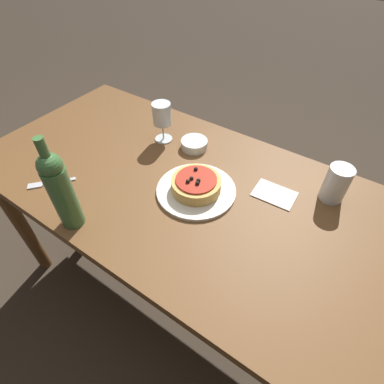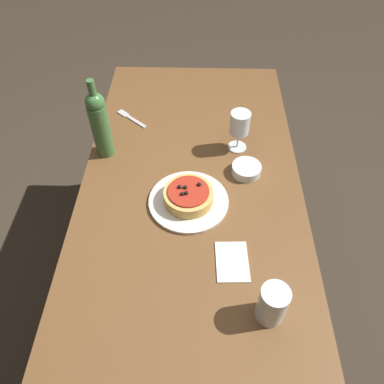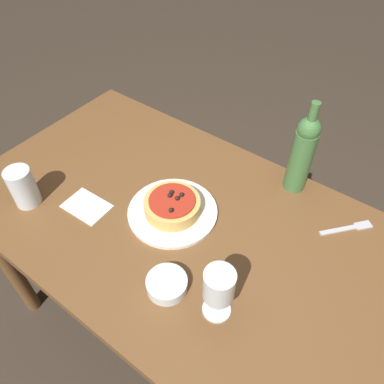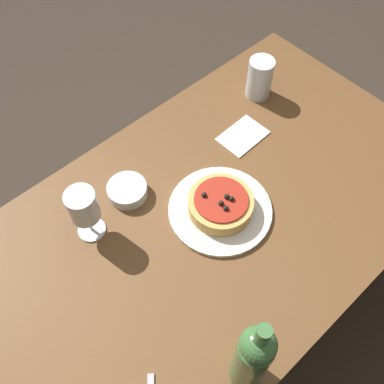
{
  "view_description": "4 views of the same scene",
  "coord_description": "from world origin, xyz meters",
  "px_view_note": "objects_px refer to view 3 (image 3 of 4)",
  "views": [
    {
      "loc": [
        0.5,
        -0.62,
        1.5
      ],
      "look_at": [
        0.12,
        -0.06,
        0.82
      ],
      "focal_mm": 28.0,
      "sensor_mm": 36.0,
      "label": 1
    },
    {
      "loc": [
        0.91,
        0.03,
        1.76
      ],
      "look_at": [
        0.1,
        0.01,
        0.82
      ],
      "focal_mm": 35.0,
      "sensor_mm": 36.0,
      "label": 2
    },
    {
      "loc": [
        -0.39,
        0.55,
        1.64
      ],
      "look_at": [
        0.07,
        -0.07,
        0.83
      ],
      "focal_mm": 35.0,
      "sensor_mm": 36.0,
      "label": 3
    },
    {
      "loc": [
        -0.36,
        -0.41,
        1.78
      ],
      "look_at": [
        0.05,
        0.04,
        0.86
      ],
      "focal_mm": 42.0,
      "sensor_mm": 36.0,
      "label": 4
    }
  ],
  "objects_px": {
    "water_cup": "(23,187)",
    "side_bowl": "(167,284)",
    "wine_glass": "(219,287)",
    "pizza": "(172,205)",
    "dining_table": "(198,249)",
    "wine_bottle": "(302,153)",
    "fork": "(349,228)",
    "dinner_plate": "(173,212)"
  },
  "relations": [
    {
      "from": "dining_table",
      "to": "side_bowl",
      "type": "distance_m",
      "value": 0.23
    },
    {
      "from": "side_bowl",
      "to": "dining_table",
      "type": "bearing_deg",
      "value": -77.24
    },
    {
      "from": "fork",
      "to": "dinner_plate",
      "type": "bearing_deg",
      "value": 160.64
    },
    {
      "from": "pizza",
      "to": "wine_glass",
      "type": "bearing_deg",
      "value": 147.52
    },
    {
      "from": "dinner_plate",
      "to": "fork",
      "type": "bearing_deg",
      "value": -149.93
    },
    {
      "from": "dinner_plate",
      "to": "fork",
      "type": "height_order",
      "value": "dinner_plate"
    },
    {
      "from": "pizza",
      "to": "wine_glass",
      "type": "relative_size",
      "value": 1.04
    },
    {
      "from": "water_cup",
      "to": "dinner_plate",
      "type": "bearing_deg",
      "value": -149.34
    },
    {
      "from": "dinner_plate",
      "to": "wine_glass",
      "type": "height_order",
      "value": "wine_glass"
    },
    {
      "from": "pizza",
      "to": "water_cup",
      "type": "bearing_deg",
      "value": 30.66
    },
    {
      "from": "water_cup",
      "to": "fork",
      "type": "distance_m",
      "value": 0.98
    },
    {
      "from": "dinner_plate",
      "to": "pizza",
      "type": "bearing_deg",
      "value": -121.42
    },
    {
      "from": "water_cup",
      "to": "dining_table",
      "type": "bearing_deg",
      "value": -155.38
    },
    {
      "from": "wine_glass",
      "to": "dinner_plate",
      "type": "bearing_deg",
      "value": -32.47
    },
    {
      "from": "pizza",
      "to": "water_cup",
      "type": "height_order",
      "value": "water_cup"
    },
    {
      "from": "dining_table",
      "to": "fork",
      "type": "bearing_deg",
      "value": -142.66
    },
    {
      "from": "wine_glass",
      "to": "water_cup",
      "type": "distance_m",
      "value": 0.68
    },
    {
      "from": "dinner_plate",
      "to": "fork",
      "type": "distance_m",
      "value": 0.52
    },
    {
      "from": "wine_glass",
      "to": "dining_table",
      "type": "bearing_deg",
      "value": -43.74
    },
    {
      "from": "dinner_plate",
      "to": "wine_bottle",
      "type": "distance_m",
      "value": 0.43
    },
    {
      "from": "water_cup",
      "to": "side_bowl",
      "type": "distance_m",
      "value": 0.54
    },
    {
      "from": "wine_glass",
      "to": "fork",
      "type": "height_order",
      "value": "wine_glass"
    },
    {
      "from": "water_cup",
      "to": "fork",
      "type": "bearing_deg",
      "value": -149.65
    },
    {
      "from": "dining_table",
      "to": "water_cup",
      "type": "bearing_deg",
      "value": 24.62
    },
    {
      "from": "wine_bottle",
      "to": "fork",
      "type": "height_order",
      "value": "wine_bottle"
    },
    {
      "from": "wine_glass",
      "to": "pizza",
      "type": "bearing_deg",
      "value": -32.48
    },
    {
      "from": "wine_bottle",
      "to": "fork",
      "type": "distance_m",
      "value": 0.26
    },
    {
      "from": "side_bowl",
      "to": "wine_glass",
      "type": "bearing_deg",
      "value": -169.37
    },
    {
      "from": "dining_table",
      "to": "fork",
      "type": "relative_size",
      "value": 11.08
    },
    {
      "from": "dinner_plate",
      "to": "wine_glass",
      "type": "relative_size",
      "value": 1.67
    },
    {
      "from": "pizza",
      "to": "side_bowl",
      "type": "height_order",
      "value": "pizza"
    },
    {
      "from": "pizza",
      "to": "side_bowl",
      "type": "xyz_separation_m",
      "value": [
        -0.15,
        0.21,
        -0.02
      ]
    },
    {
      "from": "side_bowl",
      "to": "fork",
      "type": "height_order",
      "value": "side_bowl"
    },
    {
      "from": "dining_table",
      "to": "side_bowl",
      "type": "relative_size",
      "value": 14.13
    },
    {
      "from": "wine_glass",
      "to": "wine_bottle",
      "type": "distance_m",
      "value": 0.51
    },
    {
      "from": "wine_glass",
      "to": "wine_bottle",
      "type": "relative_size",
      "value": 0.52
    },
    {
      "from": "water_cup",
      "to": "fork",
      "type": "relative_size",
      "value": 0.95
    },
    {
      "from": "water_cup",
      "to": "wine_glass",
      "type": "bearing_deg",
      "value": -175.65
    },
    {
      "from": "wine_bottle",
      "to": "side_bowl",
      "type": "height_order",
      "value": "wine_bottle"
    },
    {
      "from": "pizza",
      "to": "wine_bottle",
      "type": "bearing_deg",
      "value": -126.66
    },
    {
      "from": "pizza",
      "to": "fork",
      "type": "bearing_deg",
      "value": -149.93
    },
    {
      "from": "pizza",
      "to": "water_cup",
      "type": "xyz_separation_m",
      "value": [
        0.39,
        0.23,
        0.03
      ]
    }
  ]
}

